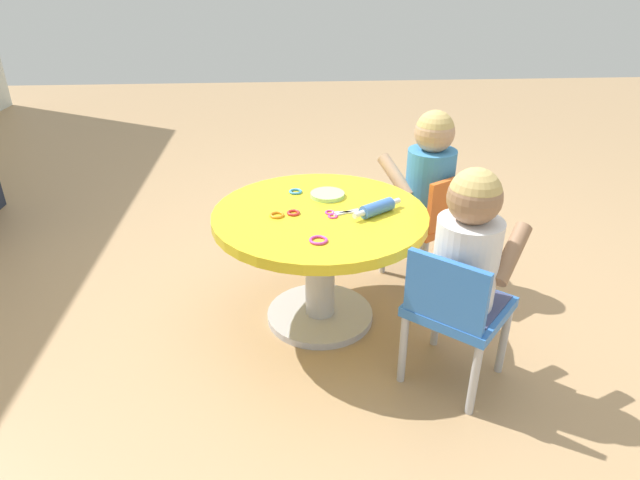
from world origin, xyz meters
name	(u,v)px	position (x,y,z in m)	size (l,w,h in m)	color
ground_plane	(320,317)	(0.00, 0.00, 0.00)	(10.00, 10.00, 0.00)	tan
craft_table	(320,241)	(0.00, 0.00, 0.36)	(0.82, 0.82, 0.49)	silver
child_chair_left	(455,309)	(-0.42, -0.42, 0.31)	(0.42, 0.42, 0.54)	#B7B7BC
seated_child_left	(469,245)	(-0.39, -0.45, 0.53)	(0.44, 0.43, 0.51)	#3F4772
child_chair_right	(432,220)	(0.28, -0.52, 0.31)	(0.41, 0.41, 0.54)	#B7B7BC
seated_child_right	(430,169)	(0.31, -0.50, 0.53)	(0.44, 0.41, 0.51)	#3F4772
rolling_pin	(377,208)	(-0.04, -0.21, 0.51)	(0.15, 0.20, 0.05)	#3F72CC
craft_scissors	(338,213)	(-0.03, -0.07, 0.49)	(0.08, 0.14, 0.01)	silver
playdough_blob_0	(327,195)	(0.14, -0.04, 0.50)	(0.14, 0.14, 0.02)	#B2E58C
cookie_cutter_0	(293,213)	(-0.02, 0.10, 0.49)	(0.05, 0.05, 0.01)	red
cookie_cutter_1	(296,192)	(0.19, 0.09, 0.49)	(0.05, 0.05, 0.01)	#3F99D8
cookie_cutter_2	(318,240)	(-0.25, 0.02, 0.49)	(0.06, 0.06, 0.01)	#D83FA5
cookie_cutter_3	(277,215)	(-0.03, 0.16, 0.49)	(0.06, 0.06, 0.01)	orange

